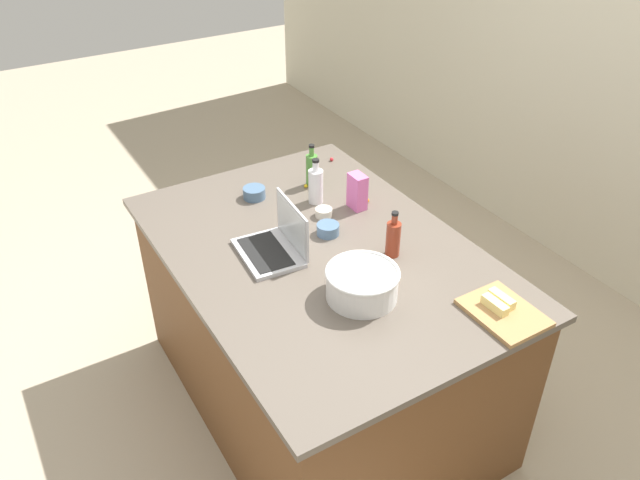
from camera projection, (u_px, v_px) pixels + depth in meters
ground_plane at (320, 396)px, 3.17m from camera, size 12.00×12.00×0.00m
island_counter at (320, 329)px, 2.91m from camera, size 1.70×1.18×0.90m
laptop at (276, 243)px, 2.62m from camera, size 0.33×0.26×0.22m
mixing_bowl_large at (362, 283)px, 2.37m from camera, size 0.28×0.28×0.12m
bottle_olive at (312, 169)px, 3.08m from camera, size 0.06×0.06×0.22m
bottle_vinegar at (316, 185)px, 2.94m from camera, size 0.07×0.07×0.22m
bottle_soy at (393, 238)px, 2.59m from camera, size 0.06×0.06×0.21m
cutting_board at (504, 313)px, 2.31m from camera, size 0.29×0.22×0.02m
butter_stick_left at (495, 305)px, 2.31m from camera, size 0.11×0.04×0.04m
butter_stick_right at (502, 299)px, 2.34m from camera, size 0.11×0.04×0.04m
ramekin_small at (324, 212)px, 2.87m from camera, size 0.08×0.08×0.04m
ramekin_medium at (254, 193)px, 3.01m from camera, size 0.11×0.11×0.05m
ramekin_wide at (328, 229)px, 2.75m from camera, size 0.10×0.10×0.05m
candy_bag at (357, 191)px, 2.90m from camera, size 0.09×0.06×0.17m
candy_0 at (293, 223)px, 2.83m from camera, size 0.01×0.01×0.01m
candy_1 at (367, 200)px, 2.98m from camera, size 0.02×0.02×0.02m
candy_2 at (332, 159)px, 3.34m from camera, size 0.02×0.02×0.02m
candy_3 at (306, 186)px, 3.10m from camera, size 0.02×0.02×0.02m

